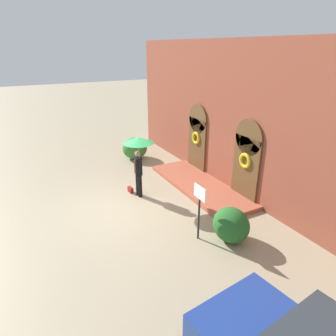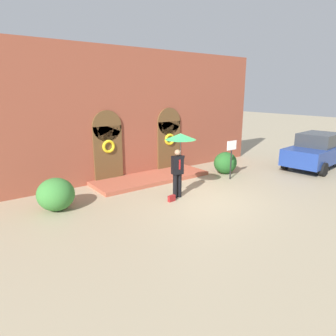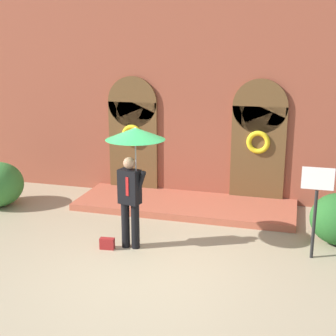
{
  "view_description": "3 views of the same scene",
  "coord_description": "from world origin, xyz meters",
  "views": [
    {
      "loc": [
        9.09,
        -3.23,
        5.33
      ],
      "look_at": [
        -0.31,
        1.75,
        0.98
      ],
      "focal_mm": 32.0,
      "sensor_mm": 36.0,
      "label": 1
    },
    {
      "loc": [
        -6.95,
        -7.58,
        3.8
      ],
      "look_at": [
        -0.49,
        1.16,
        1.0
      ],
      "focal_mm": 32.0,
      "sensor_mm": 36.0,
      "label": 2
    },
    {
      "loc": [
        2.48,
        -7.29,
        3.82
      ],
      "look_at": [
        0.09,
        1.24,
        1.47
      ],
      "focal_mm": 50.0,
      "sensor_mm": 36.0,
      "label": 3
    }
  ],
  "objects": [
    {
      "name": "building_facade",
      "position": [
        -0.0,
        4.15,
        2.68
      ],
      "size": [
        14.0,
        2.3,
        5.6
      ],
      "color": "brown",
      "rests_on": "ground"
    },
    {
      "name": "person_with_umbrella",
      "position": [
        -0.38,
        0.59,
        1.91
      ],
      "size": [
        1.1,
        1.1,
        2.36
      ],
      "color": "black",
      "rests_on": "ground"
    },
    {
      "name": "handbag",
      "position": [
        -0.89,
        0.39,
        0.11
      ],
      "size": [
        0.29,
        0.15,
        0.22
      ],
      "primitive_type": "cube",
      "rotation": [
        0.0,
        0.0,
        0.11
      ],
      "color": "maroon",
      "rests_on": "ground"
    },
    {
      "name": "sign_post",
      "position": [
        2.89,
        1.07,
        1.16
      ],
      "size": [
        0.56,
        0.06,
        1.72
      ],
      "color": "black",
      "rests_on": "ground"
    },
    {
      "name": "ground_plane",
      "position": [
        0.0,
        0.0,
        0.0
      ],
      "size": [
        80.0,
        80.0,
        0.0
      ],
      "primitive_type": "plane",
      "color": "tan"
    }
  ]
}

